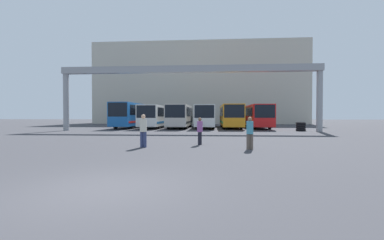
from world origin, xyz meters
TOP-DOWN VIEW (x-y plane):
  - ground_plane at (0.00, 0.00)m, footprint 200.00×200.00m
  - building_backdrop at (0.00, 49.82)m, footprint 42.54×12.00m
  - overhead_gantry at (0.00, 21.64)m, footprint 27.78×0.80m
  - bus_slot_0 at (-8.44, 28.50)m, footprint 2.52×10.09m
  - bus_slot_1 at (-5.06, 28.62)m, footprint 2.46×10.32m
  - bus_slot_2 at (-1.69, 28.67)m, footprint 2.56×10.44m
  - bus_slot_3 at (1.69, 29.33)m, footprint 2.47×11.75m
  - bus_slot_4 at (5.06, 29.29)m, footprint 2.51×11.68m
  - bus_slot_5 at (8.44, 28.92)m, footprint 2.48×10.93m
  - pedestrian_near_center at (1.83, 9.08)m, footprint 0.33×0.33m
  - pedestrian_far_center at (4.40, 7.26)m, footprint 0.34×0.34m
  - pedestrian_near_left at (-1.11, 7.68)m, footprint 0.36×0.36m
  - tire_stack at (12.16, 22.90)m, footprint 1.04×1.04m

SIDE VIEW (x-z plane):
  - ground_plane at x=0.00m, z-range 0.00..0.00m
  - tire_stack at x=12.16m, z-range 0.00..0.96m
  - pedestrian_near_center at x=1.83m, z-range 0.05..1.61m
  - pedestrian_far_center at x=4.40m, z-range 0.05..1.67m
  - pedestrian_near_left at x=-1.11m, z-range 0.05..1.80m
  - bus_slot_1 at x=-5.06m, z-range 0.23..3.19m
  - bus_slot_3 at x=1.69m, z-range 0.23..3.20m
  - bus_slot_5 at x=8.44m, z-range 0.23..3.22m
  - bus_slot_2 at x=-1.69m, z-range 0.23..3.24m
  - bus_slot_4 at x=5.06m, z-range 0.24..3.26m
  - bus_slot_0 at x=-8.44m, z-range 0.25..3.54m
  - overhead_gantry at x=0.00m, z-range 2.35..9.32m
  - building_backdrop at x=0.00m, z-range 0.00..16.24m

